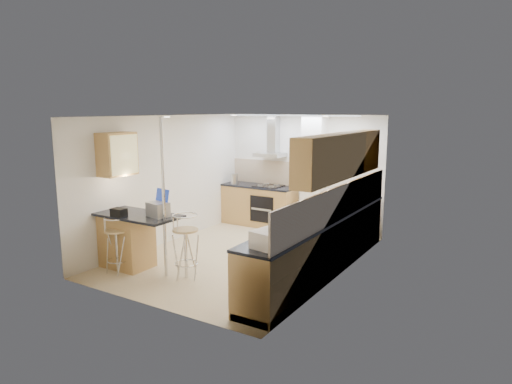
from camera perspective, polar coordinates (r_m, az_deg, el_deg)
The scene contains 16 objects.
ground at distance 8.29m, azimuth -1.52°, elevation -8.08°, with size 4.80×4.80×0.00m, color #D1BA8B.
room_shell at distance 8.09m, azimuth 1.80°, elevation 2.68°, with size 3.64×4.84×2.51m.
right_counter at distance 7.48m, azimuth 8.20°, elevation -6.55°, with size 0.63×4.40×0.92m.
back_counter at distance 10.38m, azimuth 0.39°, elevation -1.65°, with size 1.70×0.63×0.92m.
peninsula at distance 7.78m, azimuth -14.50°, elevation -6.02°, with size 1.47×0.72×0.94m.
microwave at distance 7.07m, azimuth 7.82°, elevation -2.55°, with size 0.49×0.33×0.27m, color silver.
laptop at distance 7.38m, azimuth -12.15°, elevation -2.15°, with size 0.33×0.25×0.23m, color #ADAFB5.
bag at distance 7.58m, azimuth -16.77°, elevation -2.44°, with size 0.23×0.17×0.13m, color black.
bar_stool_near at distance 7.71m, azimuth -17.00°, elevation -6.35°, with size 0.38×0.38×0.93m, color tan, non-canonical shape.
bar_stool_end at distance 7.24m, azimuth -8.77°, elevation -6.69°, with size 0.42×0.42×1.03m, color tan, non-canonical shape.
jar_a at distance 8.32m, azimuth 12.27°, elevation -1.09°, with size 0.12×0.12×0.17m, color white.
jar_b at distance 7.97m, azimuth 10.26°, elevation -1.63°, with size 0.11×0.11×0.14m, color white.
jar_c at distance 7.13m, azimuth 7.55°, elevation -2.71°, with size 0.14×0.14×0.20m, color beige.
jar_d at distance 7.01m, azimuth 6.92°, elevation -3.19°, with size 0.10×0.10×0.14m, color silver.
bread_bin at distance 5.71m, azimuth 1.67°, elevation -5.85°, with size 0.33×0.42×0.22m, color white.
kettle at distance 10.44m, azimuth -2.73°, elevation 1.65°, with size 0.16×0.16×0.24m, color #B5B8BA.
Camera 1 is at (4.30, -6.59, 2.63)m, focal length 32.00 mm.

